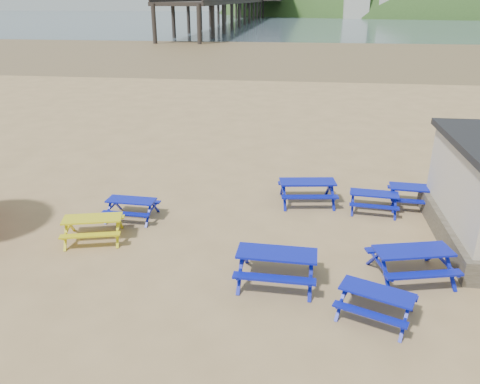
# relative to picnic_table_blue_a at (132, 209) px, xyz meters

# --- Properties ---
(ground) EXTENTS (400.00, 400.00, 0.00)m
(ground) POSITION_rel_picnic_table_blue_a_xyz_m (2.96, -1.16, -0.34)
(ground) COLOR tan
(ground) RESTS_ON ground
(wet_sand) EXTENTS (400.00, 400.00, 0.00)m
(wet_sand) POSITION_rel_picnic_table_blue_a_xyz_m (2.96, 53.84, -0.33)
(wet_sand) COLOR brown
(wet_sand) RESTS_ON ground
(sea) EXTENTS (400.00, 400.00, 0.00)m
(sea) POSITION_rel_picnic_table_blue_a_xyz_m (2.96, 168.84, -0.33)
(sea) COLOR #485A67
(sea) RESTS_ON ground
(picnic_table_blue_a) EXTENTS (1.67, 1.37, 0.67)m
(picnic_table_blue_a) POSITION_rel_picnic_table_blue_a_xyz_m (0.00, 0.00, 0.00)
(picnic_table_blue_a) COLOR #0E189F
(picnic_table_blue_a) RESTS_ON ground
(picnic_table_blue_b) EXTENTS (2.18, 1.85, 0.83)m
(picnic_table_blue_b) POSITION_rel_picnic_table_blue_a_xyz_m (5.81, 2.08, 0.08)
(picnic_table_blue_b) COLOR #0E189F
(picnic_table_blue_b) RESTS_ON ground
(picnic_table_blue_c) EXTENTS (1.74, 1.45, 0.68)m
(picnic_table_blue_c) POSITION_rel_picnic_table_blue_a_xyz_m (8.09, 1.64, 0.00)
(picnic_table_blue_c) COLOR #0E189F
(picnic_table_blue_c) RESTS_ON ground
(picnic_table_blue_d) EXTENTS (2.10, 1.71, 0.86)m
(picnic_table_blue_d) POSITION_rel_picnic_table_blue_a_xyz_m (5.02, -3.18, 0.09)
(picnic_table_blue_d) COLOR #0E189F
(picnic_table_blue_d) RESTS_ON ground
(picnic_table_blue_e) EXTENTS (2.03, 1.86, 0.69)m
(picnic_table_blue_e) POSITION_rel_picnic_table_blue_a_xyz_m (7.38, -4.35, 0.01)
(picnic_table_blue_e) COLOR #0E189F
(picnic_table_blue_e) RESTS_ON ground
(picnic_table_blue_f) EXTENTS (2.31, 2.03, 0.83)m
(picnic_table_blue_f) POSITION_rel_picnic_table_blue_a_xyz_m (8.52, -2.54, 0.08)
(picnic_table_blue_f) COLOR #0E189F
(picnic_table_blue_f) RESTS_ON ground
(picnic_table_yellow) EXTENTS (2.03, 1.79, 0.73)m
(picnic_table_yellow) POSITION_rel_picnic_table_blue_a_xyz_m (-0.64, -1.60, 0.03)
(picnic_table_yellow) COLOR #CDC90B
(picnic_table_yellow) RESTS_ON ground
(pier) EXTENTS (24.00, 220.00, 39.29)m
(pier) POSITION_rel_picnic_table_blue_a_xyz_m (-15.03, 177.07, 5.13)
(pier) COLOR black
(pier) RESTS_ON ground
(picnic_table_blue_g) EXTENTS (1.92, 1.59, 0.76)m
(picnic_table_blue_g) POSITION_rel_picnic_table_blue_a_xyz_m (9.61, 2.18, 0.05)
(picnic_table_blue_g) COLOR #0E189F
(picnic_table_blue_g) RESTS_ON ground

